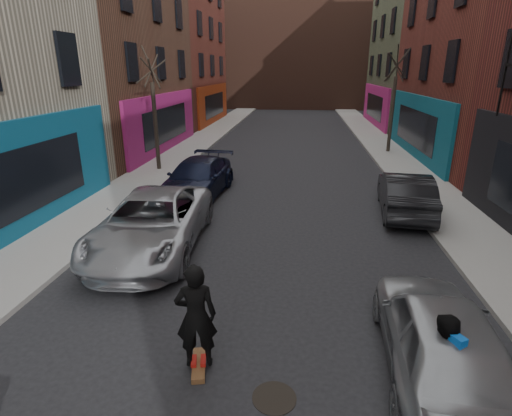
% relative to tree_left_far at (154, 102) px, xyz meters
% --- Properties ---
extents(sidewalk_left, '(2.50, 84.00, 0.13)m').
position_rel_tree_left_far_xyz_m(sidewalk_left, '(-0.05, 12.00, -3.31)').
color(sidewalk_left, gray).
rests_on(sidewalk_left, ground).
extents(sidewalk_right, '(2.50, 84.00, 0.13)m').
position_rel_tree_left_far_xyz_m(sidewalk_right, '(12.45, 12.00, -3.31)').
color(sidewalk_right, gray).
rests_on(sidewalk_right, ground).
extents(building_far, '(40.00, 10.00, 14.00)m').
position_rel_tree_left_far_xyz_m(building_far, '(6.20, 38.00, 3.62)').
color(building_far, '#47281E').
rests_on(building_far, ground).
extents(tree_left_far, '(2.00, 2.00, 6.50)m').
position_rel_tree_left_far_xyz_m(tree_left_far, '(0.00, 0.00, 0.00)').
color(tree_left_far, black).
rests_on(tree_left_far, sidewalk_left).
extents(tree_right_far, '(2.00, 2.00, 6.80)m').
position_rel_tree_left_far_xyz_m(tree_right_far, '(12.40, 6.00, 0.15)').
color(tree_right_far, black).
rests_on(tree_right_far, sidewalk_right).
extents(parked_left_far, '(2.96, 5.88, 1.60)m').
position_rel_tree_left_far_xyz_m(parked_left_far, '(3.00, -8.93, -2.58)').
color(parked_left_far, '#989AA0').
rests_on(parked_left_far, ground).
extents(parked_left_end, '(2.48, 5.25, 1.48)m').
position_rel_tree_left_far_xyz_m(parked_left_end, '(3.00, -3.93, -2.64)').
color(parked_left_end, black).
rests_on(parked_left_end, ground).
extents(parked_right_far, '(2.03, 4.45, 1.48)m').
position_rel_tree_left_far_xyz_m(parked_right_far, '(9.46, -13.24, -2.64)').
color(parked_right_far, gray).
rests_on(parked_right_far, ground).
extents(parked_right_end, '(2.04, 4.64, 1.48)m').
position_rel_tree_left_far_xyz_m(parked_right_end, '(10.80, -5.06, -2.64)').
color(parked_right_end, black).
rests_on(parked_right_end, ground).
extents(skateboard, '(0.38, 0.83, 0.10)m').
position_rel_tree_left_far_xyz_m(skateboard, '(5.47, -13.55, -3.33)').
color(skateboard, brown).
rests_on(skateboard, ground).
extents(skateboarder, '(0.76, 0.58, 1.88)m').
position_rel_tree_left_far_xyz_m(skateboarder, '(5.47, -13.55, -2.34)').
color(skateboarder, black).
rests_on(skateboarder, skateboard).
extents(pedestrian, '(0.99, 0.92, 1.62)m').
position_rel_tree_left_far_xyz_m(pedestrian, '(9.20, -14.00, -2.56)').
color(pedestrian, black).
rests_on(pedestrian, ground).
extents(manhole, '(0.70, 0.70, 0.01)m').
position_rel_tree_left_far_xyz_m(manhole, '(6.81, -14.09, -3.37)').
color(manhole, black).
rests_on(manhole, ground).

